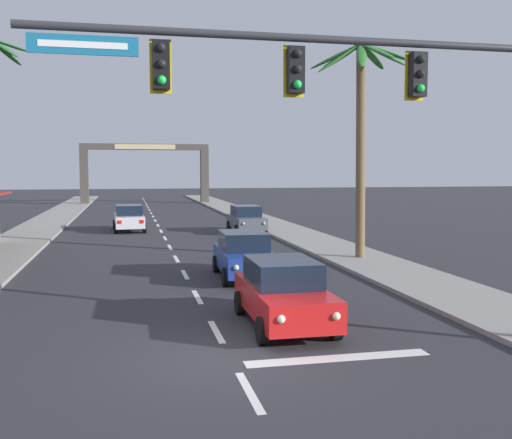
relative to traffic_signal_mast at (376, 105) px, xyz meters
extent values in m
plane|color=#2D2D33|center=(-3.04, 0.40, -5.29)|extent=(220.00, 220.00, 0.00)
cube|color=gray|center=(4.76, 20.40, -5.22)|extent=(3.20, 110.00, 0.14)
cube|color=gray|center=(-10.84, 20.40, -5.22)|extent=(3.20, 110.00, 0.14)
cube|color=silver|center=(-3.04, -1.64, -5.29)|extent=(0.16, 2.00, 0.01)
cube|color=silver|center=(-3.04, 2.35, -5.29)|extent=(0.16, 2.00, 0.01)
cube|color=silver|center=(-3.04, 6.34, -5.29)|extent=(0.16, 2.00, 0.01)
cube|color=silver|center=(-3.04, 10.33, -5.29)|extent=(0.16, 2.00, 0.01)
cube|color=silver|center=(-3.04, 14.32, -5.29)|extent=(0.16, 2.00, 0.01)
cube|color=silver|center=(-3.04, 18.31, -5.29)|extent=(0.16, 2.00, 0.01)
cube|color=silver|center=(-3.04, 22.30, -5.29)|extent=(0.16, 2.00, 0.01)
cube|color=silver|center=(-3.04, 26.29, -5.29)|extent=(0.16, 2.00, 0.01)
cube|color=silver|center=(-3.04, 30.28, -5.29)|extent=(0.16, 2.00, 0.01)
cube|color=silver|center=(-3.04, 34.27, -5.29)|extent=(0.16, 2.00, 0.01)
cube|color=silver|center=(-3.04, 38.26, -5.29)|extent=(0.16, 2.00, 0.01)
cube|color=silver|center=(-3.04, 42.25, -5.29)|extent=(0.16, 2.00, 0.01)
cube|color=silver|center=(-3.04, 46.24, -5.29)|extent=(0.16, 2.00, 0.01)
cube|color=silver|center=(-3.04, 50.22, -5.29)|extent=(0.16, 2.00, 0.01)
cube|color=silver|center=(-3.04, 54.21, -5.29)|extent=(0.16, 2.00, 0.01)
cube|color=silver|center=(-3.04, 58.20, -5.29)|extent=(0.16, 2.00, 0.01)
cube|color=silver|center=(-3.04, 62.19, -5.29)|extent=(0.16, 2.00, 0.01)
cube|color=silver|center=(-3.04, 66.18, -5.29)|extent=(0.16, 2.00, 0.01)
cube|color=silver|center=(-3.04, 70.17, -5.29)|extent=(0.16, 2.00, 0.01)
cube|color=silver|center=(-0.84, -0.20, -5.29)|extent=(4.00, 0.44, 0.01)
cylinder|color=#2D2D33|center=(-1.75, 0.01, 1.28)|extent=(10.70, 0.16, 0.16)
cube|color=black|center=(0.93, -0.01, 0.64)|extent=(0.32, 0.26, 0.92)
sphere|color=black|center=(0.93, -0.15, 0.94)|extent=(0.17, 0.17, 0.17)
sphere|color=black|center=(0.93, -0.15, 0.64)|extent=(0.17, 0.17, 0.17)
sphere|color=#1EE54C|center=(0.93, -0.15, 0.34)|extent=(0.17, 0.17, 0.17)
cube|color=yellow|center=(0.93, 0.15, 0.64)|extent=(0.42, 0.03, 1.04)
cube|color=black|center=(-1.75, -0.01, 0.64)|extent=(0.32, 0.26, 0.92)
sphere|color=black|center=(-1.75, -0.15, 0.94)|extent=(0.17, 0.17, 0.17)
sphere|color=black|center=(-1.75, -0.15, 0.64)|extent=(0.17, 0.17, 0.17)
sphere|color=#1EE54C|center=(-1.75, -0.15, 0.34)|extent=(0.17, 0.17, 0.17)
cube|color=yellow|center=(-1.75, 0.15, 0.64)|extent=(0.42, 0.03, 1.04)
cube|color=black|center=(-4.42, -0.01, 0.64)|extent=(0.32, 0.26, 0.92)
sphere|color=black|center=(-4.42, -0.15, 0.94)|extent=(0.17, 0.17, 0.17)
sphere|color=black|center=(-4.42, -0.15, 0.64)|extent=(0.17, 0.17, 0.17)
sphere|color=#1EE54C|center=(-4.42, -0.15, 0.34)|extent=(0.17, 0.17, 0.17)
cube|color=yellow|center=(-4.42, 0.15, 0.64)|extent=(0.42, 0.03, 1.04)
cube|color=#196B93|center=(-5.85, 0.01, 0.96)|extent=(2.01, 0.05, 0.36)
cube|color=white|center=(-5.85, -0.02, 0.96)|extent=(1.61, 0.01, 0.12)
cube|color=red|center=(-1.30, 2.49, -4.61)|extent=(1.79, 4.31, 0.72)
cube|color=black|center=(-1.30, 2.64, -3.93)|extent=(1.61, 2.21, 0.64)
cylinder|color=black|center=(-0.45, 1.07, -4.97)|extent=(0.22, 0.64, 0.64)
cylinder|color=black|center=(-2.18, 1.08, -4.97)|extent=(0.22, 0.64, 0.64)
cylinder|color=black|center=(-0.43, 3.91, -4.97)|extent=(0.22, 0.64, 0.64)
cylinder|color=black|center=(-2.16, 3.92, -4.97)|extent=(0.22, 0.64, 0.64)
sphere|color=#F9EFC6|center=(-0.70, 0.32, -4.53)|extent=(0.18, 0.18, 0.18)
sphere|color=#F9EFC6|center=(-1.94, 0.33, -4.53)|extent=(0.18, 0.18, 0.18)
cube|color=red|center=(-0.63, 4.65, -4.51)|extent=(0.24, 0.06, 0.20)
cube|color=red|center=(-1.95, 4.66, -4.51)|extent=(0.24, 0.06, 0.20)
cube|color=navy|center=(-0.99, 9.17, -4.61)|extent=(1.89, 4.35, 0.72)
cube|color=black|center=(-0.99, 9.32, -3.93)|extent=(1.67, 2.25, 0.64)
cylinder|color=black|center=(-0.18, 7.72, -4.97)|extent=(0.24, 0.65, 0.64)
cylinder|color=black|center=(-1.90, 7.78, -4.97)|extent=(0.24, 0.65, 0.64)
cylinder|color=black|center=(-0.09, 10.56, -4.97)|extent=(0.24, 0.65, 0.64)
cylinder|color=black|center=(-1.81, 10.61, -4.97)|extent=(0.24, 0.65, 0.64)
sphere|color=#F9EFC6|center=(-0.44, 6.98, -4.53)|extent=(0.18, 0.18, 0.18)
sphere|color=#F9EFC6|center=(-1.68, 7.02, -4.53)|extent=(0.18, 0.18, 0.18)
cube|color=red|center=(-0.27, 11.31, -4.51)|extent=(0.24, 0.07, 0.20)
cube|color=red|center=(-1.59, 11.35, -4.51)|extent=(0.24, 0.07, 0.20)
cube|color=silver|center=(-5.04, 26.84, -4.61)|extent=(1.96, 4.38, 0.72)
cube|color=black|center=(-5.03, 26.70, -3.93)|extent=(1.70, 2.27, 0.64)
cylinder|color=black|center=(-5.97, 28.22, -4.97)|extent=(0.25, 0.65, 0.64)
cylinder|color=black|center=(-4.25, 28.30, -4.97)|extent=(0.25, 0.65, 0.64)
cylinder|color=black|center=(-5.84, 25.39, -4.97)|extent=(0.25, 0.65, 0.64)
cylinder|color=black|center=(-4.11, 25.47, -4.97)|extent=(0.25, 0.65, 0.64)
sphere|color=#B2B2AD|center=(-5.76, 28.98, -4.53)|extent=(0.18, 0.18, 0.18)
sphere|color=#B2B2AD|center=(-4.52, 29.04, -4.53)|extent=(0.18, 0.18, 0.18)
cube|color=red|center=(-5.60, 24.66, -4.51)|extent=(0.24, 0.07, 0.20)
cube|color=red|center=(-4.28, 24.72, -4.51)|extent=(0.24, 0.07, 0.20)
cube|color=#4C515B|center=(2.15, 24.33, -4.61)|extent=(1.78, 4.31, 0.72)
cube|color=black|center=(2.15, 24.48, -3.93)|extent=(1.61, 2.21, 0.64)
cylinder|color=black|center=(3.02, 22.92, -4.97)|extent=(0.22, 0.64, 0.64)
cylinder|color=black|center=(1.29, 22.91, -4.97)|extent=(0.22, 0.64, 0.64)
cylinder|color=black|center=(3.00, 25.76, -4.97)|extent=(0.22, 0.64, 0.64)
cylinder|color=black|center=(1.28, 25.75, -4.97)|extent=(0.22, 0.64, 0.64)
sphere|color=#B2B2AD|center=(2.78, 22.17, -4.53)|extent=(0.18, 0.18, 0.18)
sphere|color=#B2B2AD|center=(1.54, 22.16, -4.53)|extent=(0.18, 0.18, 0.18)
cube|color=red|center=(2.80, 26.50, -4.51)|extent=(0.24, 0.06, 0.20)
cube|color=red|center=(1.48, 26.49, -4.51)|extent=(0.24, 0.06, 0.20)
ellipsoid|color=#236028|center=(-10.24, 17.66, 4.31)|extent=(1.82, 0.41, 0.69)
ellipsoid|color=#236028|center=(-10.53, 18.18, 4.09)|extent=(1.51, 1.38, 1.12)
ellipsoid|color=#236028|center=(-10.80, 18.52, 4.39)|extent=(1.03, 1.87, 0.53)
ellipsoid|color=#236028|center=(-10.44, 17.26, 4.12)|extent=(1.65, 1.19, 1.07)
cylinder|color=brown|center=(4.72, 12.22, -0.72)|extent=(0.50, 0.41, 9.15)
ellipsoid|color=#2D702D|center=(5.80, 12.08, 3.59)|extent=(2.34, 0.70, 0.85)
ellipsoid|color=#2D702D|center=(5.51, 12.97, 3.57)|extent=(1.98, 1.83, 0.89)
ellipsoid|color=#2D702D|center=(5.12, 13.29, 3.67)|extent=(1.28, 2.31, 0.70)
ellipsoid|color=#2D702D|center=(4.13, 13.21, 3.56)|extent=(1.45, 2.20, 0.92)
ellipsoid|color=#2D702D|center=(3.66, 12.58, 3.45)|extent=(2.22, 1.10, 1.14)
ellipsoid|color=#2D702D|center=(3.68, 12.12, 3.30)|extent=(2.10, 0.62, 1.41)
ellipsoid|color=#2D702D|center=(4.32, 11.29, 3.30)|extent=(1.11, 2.08, 1.41)
ellipsoid|color=#2D702D|center=(4.94, 11.17, 3.47)|extent=(0.94, 2.26, 1.08)
ellipsoid|color=#2D702D|center=(5.33, 11.42, 3.38)|extent=(1.68, 1.91, 1.27)
sphere|color=#4C4223|center=(4.67, 12.22, 3.90)|extent=(0.60, 0.60, 0.60)
cube|color=#423D38|center=(-9.82, 56.87, -2.21)|extent=(0.90, 0.90, 6.15)
cube|color=#423D38|center=(3.73, 56.87, -2.21)|extent=(0.90, 0.90, 6.15)
cube|color=#423D38|center=(-3.04, 56.87, 1.21)|extent=(14.45, 0.60, 0.70)
cube|color=tan|center=(-3.04, 56.55, 1.21)|extent=(6.77, 0.08, 0.56)
camera|label=1|loc=(-5.10, -11.57, -1.34)|focal=41.23mm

